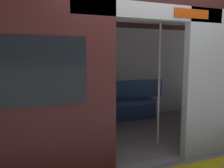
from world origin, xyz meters
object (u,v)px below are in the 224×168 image
handbag (107,98)px  grab_pole_door (107,86)px  book (72,104)px  train_car (114,56)px  bench_seat (102,107)px  grab_pole_far (159,82)px  person_seated (91,94)px

handbag → grab_pole_door: grab_pole_door is taller
book → grab_pole_door: size_ratio=0.10×
train_car → book: 1.60m
bench_seat → book: book is taller
bench_seat → grab_pole_far: 1.82m
person_seated → handbag: bearing=-164.3°
person_seated → train_car: bearing=101.3°
train_car → person_seated: train_car is taller
handbag → grab_pole_door: bearing=70.0°
train_car → grab_pole_far: train_car is taller
grab_pole_door → grab_pole_far: 0.98m
person_seated → book: bearing=-20.3°
bench_seat → book: (0.65, -0.09, 0.12)m
grab_pole_far → train_car: bearing=-47.3°
book → bench_seat: bearing=172.8°
book → grab_pole_door: bearing=96.0°
grab_pole_far → book: bearing=-55.9°
person_seated → grab_pole_far: 1.76m
train_car → grab_pole_far: bearing=132.7°
bench_seat → handbag: handbag is taller
book → grab_pole_door: grab_pole_door is taller
book → grab_pole_far: 2.12m
person_seated → grab_pole_far: bearing=116.1°
bench_seat → handbag: size_ratio=10.25×
bench_seat → grab_pole_door: grab_pole_door is taller
train_car → person_seated: size_ratio=5.40×
grab_pole_door → bench_seat: bearing=-105.7°
person_seated → grab_pole_far: size_ratio=0.55×
person_seated → bench_seat: bearing=-169.0°
bench_seat → grab_pole_door: (0.49, 1.72, 0.73)m
bench_seat → grab_pole_far: (-0.49, 1.59, 0.73)m
book → grab_pole_door: (-0.17, 1.81, 0.61)m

